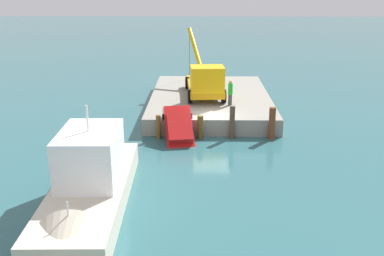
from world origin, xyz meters
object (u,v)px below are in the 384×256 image
Objects in this scene: crane_truck at (205,81)px; salvaged_car at (179,132)px; moored_yacht at (84,212)px; dock_worker at (230,93)px.

salvaged_car is (6.68, -1.69, -1.84)m from crane_truck.
moored_yacht is at bearing -17.64° from crane_truck.
crane_truck reaches higher than dock_worker.
crane_truck is 7.13m from salvaged_car.
dock_worker reaches higher than salvaged_car.
moored_yacht is at bearing -25.91° from dock_worker.
dock_worker is 16.45m from moored_yacht.
dock_worker is at bearing 142.71° from salvaged_car.
crane_truck is 5.11× the size of dock_worker.
moored_yacht is at bearing -19.82° from salvaged_car.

